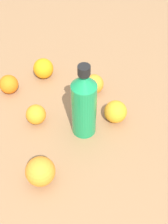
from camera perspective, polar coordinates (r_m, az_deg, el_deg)
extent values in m
plane|color=olive|center=(0.96, -0.07, -0.98)|extent=(2.40, 2.40, 0.00)
cylinder|color=#198C4C|center=(0.86, 0.00, 0.50)|extent=(0.07, 0.07, 0.18)
cone|color=#198C4C|center=(0.78, 0.00, 5.97)|extent=(0.07, 0.07, 0.04)
cylinder|color=black|center=(0.76, 0.00, 7.78)|extent=(0.03, 0.03, 0.03)
sphere|color=orange|center=(0.94, -8.98, -0.46)|extent=(0.06, 0.06, 0.06)
sphere|color=orange|center=(1.05, -13.88, 5.06)|extent=(0.06, 0.06, 0.06)
sphere|color=orange|center=(0.81, -8.16, -10.92)|extent=(0.08, 0.08, 0.08)
sphere|color=orange|center=(1.02, 1.87, 5.26)|extent=(0.07, 0.07, 0.07)
sphere|color=orange|center=(0.94, 5.92, 0.06)|extent=(0.07, 0.07, 0.07)
sphere|color=orange|center=(1.09, -7.60, 8.08)|extent=(0.07, 0.07, 0.07)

